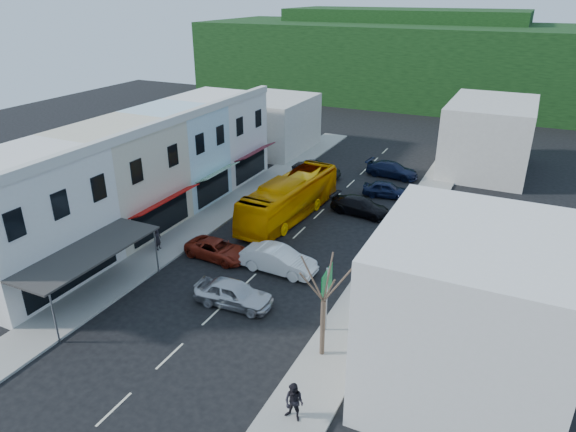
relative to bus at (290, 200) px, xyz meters
The scene contains 21 objects.
ground 10.61m from the bus, 79.45° to the right, with size 120.00×120.00×0.00m, color black.
sidewalk_left 5.78m from the bus, behind, with size 3.00×52.00×0.15m, color gray.
sidewalk_right 9.54m from the bus, ahead, with size 3.00×52.00×0.15m, color gray.
shopfront_row 12.08m from the bus, 153.29° to the right, with size 8.25×30.00×8.00m.
right_building 21.19m from the bus, 42.88° to the right, with size 8.00×9.00×8.00m, color silver.
distant_block_left 19.54m from the bus, 121.14° to the left, with size 8.00×10.00×6.00m, color #B7B2A8.
distant_block_right 23.62m from the bus, 56.71° to the left, with size 8.00×12.00×7.00m, color #B7B2A8.
hillside 55.02m from the bus, 89.51° to the left, with size 80.00×26.00×14.00m.
bus is the anchor object (origin of this frame).
car_silver 13.20m from the bus, 79.10° to the right, with size 1.80×4.40×1.40m, color silver.
car_white 8.84m from the bus, 69.40° to the right, with size 1.80×4.40×1.40m, color silver.
car_red 8.58m from the bus, 100.28° to the right, with size 1.90×4.60×1.40m, color maroon.
car_black_near 5.93m from the bus, 31.46° to the left, with size 1.84×4.50×1.40m, color black.
car_navy_mid 9.83m from the bus, 52.91° to the left, with size 1.80×4.40×1.40m, color black.
car_black_far 10.07m from the bus, 100.14° to the left, with size 1.80×4.40×1.40m, color black.
car_navy_far 14.23m from the bus, 69.60° to the left, with size 1.84×4.50×1.40m, color black.
pedestrian_left 11.05m from the bus, 122.08° to the right, with size 0.60×0.40×1.70m, color black.
pedestrian_right 21.69m from the bus, 64.18° to the right, with size 0.70×0.44×1.70m, color black.
direction_sign 15.49m from the bus, 57.47° to the right, with size 0.33×1.80×3.98m, color #075822, non-canonical shape.
street_tree 17.49m from the bus, 59.27° to the right, with size 2.30×2.30×6.56m, color #3C2F25, non-canonical shape.
traffic_signal 22.68m from the bus, 67.89° to the left, with size 0.88×1.23×5.54m, color black, non-canonical shape.
Camera 1 is at (14.45, -24.34, 17.09)m, focal length 32.00 mm.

